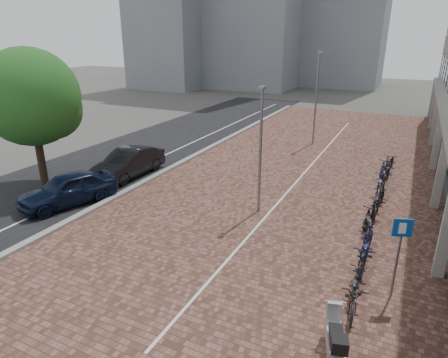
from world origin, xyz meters
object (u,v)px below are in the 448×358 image
car_dark (128,163)px  scooter_front (335,337)px  car_navy (68,189)px  parking_sign (399,245)px

car_dark → scooter_front: (12.89, -8.25, -0.19)m
car_dark → car_navy: bearing=-90.3°
car_dark → scooter_front: 15.31m
parking_sign → scooter_front: bearing=-131.0°
car_navy → parking_sign: bearing=16.1°
car_navy → scooter_front: 13.56m
scooter_front → car_dark: bearing=131.8°
car_navy → car_dark: 4.27m
scooter_front → parking_sign: parking_sign is taller
car_dark → scooter_front: car_dark is taller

